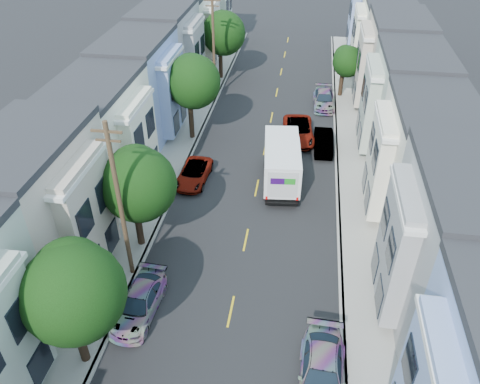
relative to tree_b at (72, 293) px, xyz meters
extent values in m
plane|color=black|center=(6.30, 4.07, -4.87)|extent=(160.00, 160.00, 0.00)
cube|color=black|center=(6.30, 19.07, -4.86)|extent=(12.00, 70.00, 0.02)
cube|color=gray|center=(0.25, 19.07, -4.79)|extent=(0.30, 70.00, 0.15)
cube|color=gray|center=(12.35, 19.07, -4.79)|extent=(0.30, 70.00, 0.15)
cube|color=gray|center=(-1.05, 19.07, -4.79)|extent=(2.60, 70.00, 0.15)
cube|color=gray|center=(13.65, 19.07, -4.79)|extent=(2.60, 70.00, 0.15)
cube|color=gold|center=(6.30, 19.07, -4.87)|extent=(0.12, 70.00, 0.01)
cube|color=white|center=(-4.85, 19.07, -4.87)|extent=(5.00, 70.00, 8.50)
cube|color=white|center=(17.45, 19.07, -4.87)|extent=(5.00, 70.00, 8.50)
cylinder|color=black|center=(-0.30, 0.00, -3.23)|extent=(0.44, 0.44, 3.28)
sphere|color=#133E0F|center=(0.00, 0.00, 0.02)|extent=(4.60, 4.60, 4.60)
cylinder|color=black|center=(-0.30, 8.67, -3.30)|extent=(0.44, 0.44, 3.14)
sphere|color=#133E0F|center=(0.00, 8.67, -0.15)|extent=(4.53, 4.53, 4.53)
cylinder|color=black|center=(-0.30, 22.93, -3.00)|extent=(0.44, 0.44, 3.74)
sphere|color=#133E0F|center=(0.00, 22.93, 0.45)|extent=(4.51, 4.51, 4.51)
cylinder|color=black|center=(-0.30, 37.07, -3.15)|extent=(0.44, 0.44, 3.44)
sphere|color=#133E0F|center=(0.00, 37.07, 0.22)|extent=(4.70, 4.70, 4.70)
cylinder|color=black|center=(12.90, 34.10, -3.54)|extent=(0.44, 0.44, 2.65)
sphere|color=#133E0F|center=(13.20, 34.10, -1.13)|extent=(3.10, 3.10, 3.10)
cylinder|color=#42301E|center=(0.00, 6.07, 0.13)|extent=(0.26, 0.26, 10.00)
cube|color=#42301E|center=(0.00, 6.07, 4.73)|extent=(1.60, 0.12, 0.12)
cylinder|color=#42301E|center=(0.00, 32.07, 0.13)|extent=(0.26, 0.26, 10.00)
cube|color=#42301E|center=(0.00, 32.07, 4.73)|extent=(1.60, 0.12, 0.12)
cube|color=white|center=(8.02, 16.16, -2.87)|extent=(2.57, 4.60, 2.52)
cube|color=white|center=(8.02, 19.53, -2.97)|extent=(2.57, 2.14, 2.31)
cube|color=black|center=(8.02, 17.12, -4.26)|extent=(2.36, 6.61, 0.26)
cube|color=#2D0A51|center=(7.64, 13.86, -2.57)|extent=(0.96, 0.04, 0.47)
cube|color=#198C1E|center=(8.50, 13.86, -2.57)|extent=(0.75, 0.04, 0.47)
cylinder|color=black|center=(6.86, 14.90, -4.39)|extent=(0.30, 0.96, 0.96)
cylinder|color=black|center=(9.17, 14.90, -4.39)|extent=(0.30, 0.96, 0.96)
cylinder|color=black|center=(6.86, 19.21, -4.39)|extent=(0.30, 0.96, 0.96)
cylinder|color=black|center=(9.17, 19.21, -4.39)|extent=(0.30, 0.96, 0.96)
imported|color=black|center=(9.00, 24.24, -4.10)|extent=(3.13, 5.80, 1.55)
imported|color=#A7A8A9|center=(1.40, 3.30, -4.16)|extent=(2.23, 4.80, 1.41)
imported|color=#3B0C14|center=(1.40, 16.33, -4.23)|extent=(2.33, 4.68, 1.28)
imported|color=silver|center=(11.20, 0.38, -4.10)|extent=(2.35, 5.21, 1.54)
imported|color=black|center=(11.20, 22.62, -4.15)|extent=(1.65, 4.37, 1.44)
imported|color=black|center=(11.20, 31.36, -4.14)|extent=(2.25, 4.93, 1.45)
camera|label=1|loc=(9.34, -12.79, 15.42)|focal=35.00mm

